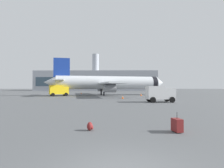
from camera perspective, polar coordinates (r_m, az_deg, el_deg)
airplane_at_gate at (r=51.64m, az=-1.16°, el=0.41°), size 35.43×32.23×10.50m
service_truck at (r=48.86m, az=-16.93°, el=-1.88°), size 5.27×4.21×2.90m
cargo_van at (r=29.40m, az=15.25°, el=-2.89°), size 4.58×2.71×2.60m
safety_cone_near at (r=42.21m, az=11.42°, el=-3.78°), size 0.44×0.44×0.70m
safety_cone_mid at (r=36.50m, az=3.46°, el=-4.26°), size 0.44×0.44×0.69m
safety_cone_far at (r=61.76m, az=-9.96°, el=-2.87°), size 0.44×0.44×0.69m
safety_cone_outer at (r=48.64m, az=9.40°, el=-3.37°), size 0.44×0.44×0.75m
rolling_suitcase at (r=10.52m, az=20.34°, el=-12.37°), size 0.52×0.71×1.10m
traveller_backpack at (r=10.35m, az=-7.13°, el=-13.50°), size 0.36×0.40×0.48m
terminal_building at (r=119.48m, az=-4.99°, el=1.01°), size 77.66×21.50×24.59m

